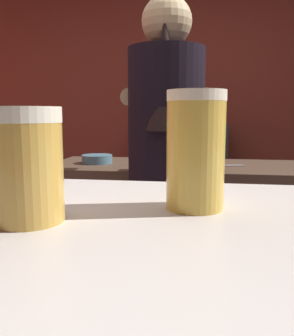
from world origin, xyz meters
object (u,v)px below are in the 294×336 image
bartender (166,161)px  chefs_knife (222,166)px  pint_glass_far (196,150)px  bottle_vinegar (193,113)px  mixing_bowl (97,159)px  pint_glass_near (26,165)px  bottle_soy (172,113)px  bottle_hot_sauce (164,112)px

bartender → chefs_knife: (0.28, 0.41, -0.08)m
pint_glass_far → bottle_vinegar: 2.93m
mixing_bowl → pint_glass_far: 1.72m
chefs_knife → bottle_vinegar: (-0.20, 1.36, 0.30)m
pint_glass_far → bottle_vinegar: bottle_vinegar is taller
bartender → pint_glass_near: bartender is taller
bartender → bottle_vinegar: bartender is taller
chefs_knife → pint_glass_far: size_ratio=1.57×
bottle_soy → pint_glass_far: bearing=-84.8°
mixing_bowl → chefs_knife: mixing_bowl is taller
pint_glass_near → bottle_hot_sauce: (-0.15, 3.06, 0.08)m
pint_glass_near → bottle_soy: bearing=91.4°
mixing_bowl → bottle_vinegar: size_ratio=0.77×
chefs_knife → bottle_hot_sauce: (-0.47, 1.41, 0.31)m
mixing_bowl → pint_glass_near: pint_glass_near is taller
bartender → mixing_bowl: 0.63m
bottle_vinegar → mixing_bowl: bearing=-111.8°
pint_glass_far → bottle_soy: size_ratio=0.68×
mixing_bowl → chefs_knife: 0.73m
chefs_knife → pint_glass_far: bearing=-107.3°
bartender → pint_glass_far: bartender is taller
mixing_bowl → pint_glass_far: pint_glass_far is taller
pint_glass_near → bottle_vinegar: size_ratio=0.56×
mixing_bowl → chefs_knife: (0.73, -0.03, -0.02)m
chefs_knife → bottle_vinegar: size_ratio=1.03×
mixing_bowl → pint_glass_near: (0.41, -1.69, 0.21)m
bartender → bottle_soy: bearing=3.2°
chefs_knife → pint_glass_far: 1.59m
bottle_vinegar → bottle_hot_sauce: bottle_hot_sauce is taller
bottle_vinegar → chefs_knife: bearing=-81.6°
bottle_hot_sauce → bottle_soy: size_ratio=1.17×
mixing_bowl → pint_glass_far: bearing=-69.4°
bottle_hot_sauce → mixing_bowl: bearing=-100.7°
bartender → bottle_hot_sauce: 1.84m
pint_glass_far → bottle_soy: 2.85m
pint_glass_far → mixing_bowl: bearing=110.6°
chefs_knife → pint_glass_near: (-0.32, -1.65, 0.23)m
bottle_vinegar → bottle_hot_sauce: bearing=169.3°
bartender → bottle_vinegar: (0.08, 1.77, 0.22)m
chefs_knife → pint_glass_near: bearing=-113.4°
bartender → bottle_hot_sauce: size_ratio=6.56×
mixing_bowl → bottle_hot_sauce: size_ratio=0.70×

